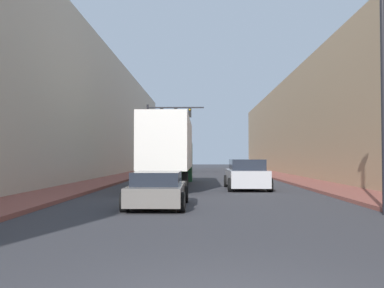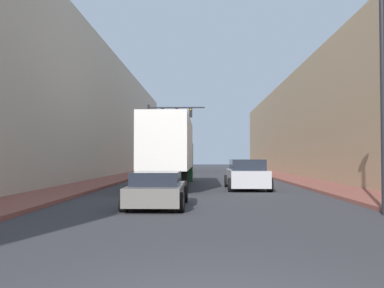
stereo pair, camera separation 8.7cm
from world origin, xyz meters
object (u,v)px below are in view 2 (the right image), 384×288
Objects in this scene: traffic_signal_gantry at (163,125)px; semi_truck at (171,149)px; street_lamp at (383,59)px; suv_car at (247,175)px; sedan_car at (157,190)px.

semi_truck is at bearing -82.98° from traffic_signal_gantry.
traffic_signal_gantry is 0.92× the size of street_lamp.
semi_truck is 1.86× the size of traffic_signal_gantry.
suv_car is 0.64× the size of street_lamp.
semi_truck is 14.89m from street_lamp.
sedan_car is 8.43m from street_lamp.
street_lamp is at bearing -15.43° from sedan_car.
street_lamp reaches higher than semi_truck.
semi_truck reaches higher than sedan_car.
traffic_signal_gantry is (-2.26, 26.49, 4.27)m from sedan_car.
semi_truck reaches higher than suv_car.
semi_truck is at bearing 151.29° from suv_car.
street_lamp reaches higher than traffic_signal_gantry.
semi_truck is 2.68× the size of suv_car.
street_lamp is at bearing -59.71° from semi_truck.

